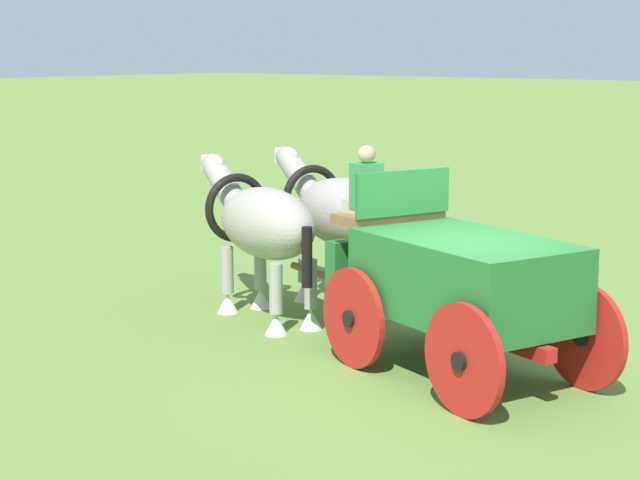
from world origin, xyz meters
TOP-DOWN VIEW (x-y plane):
  - ground_plane at (0.00, 0.00)m, footprint 220.00×220.00m
  - show_wagon at (0.15, -0.05)m, footprint 5.51×2.78m
  - draft_horse_near at (3.62, -0.59)m, footprint 2.99×1.59m
  - draft_horse_off at (3.19, -1.81)m, footprint 3.06×1.63m

SIDE VIEW (x-z plane):
  - ground_plane at x=0.00m, z-range 0.00..0.00m
  - show_wagon at x=0.15m, z-range -0.17..2.43m
  - draft_horse_near at x=3.62m, z-range 0.24..2.44m
  - draft_horse_off at x=3.19m, z-range 0.25..2.50m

